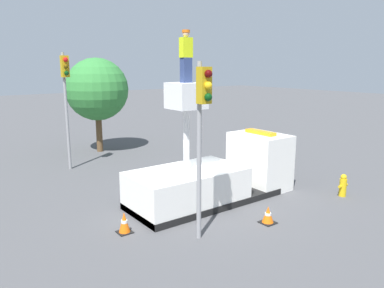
{
  "coord_description": "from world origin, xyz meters",
  "views": [
    {
      "loc": [
        -8.46,
        -10.57,
        5.1
      ],
      "look_at": [
        -1.46,
        -1.15,
        2.62
      ],
      "focal_mm": 35.0,
      "sensor_mm": 36.0,
      "label": 1
    }
  ],
  "objects_px": {
    "bucket_truck": "(215,176)",
    "traffic_cone_curbside": "(268,215)",
    "traffic_cone_rear": "(124,223)",
    "tree_left_bg": "(97,90)",
    "fire_hydrant": "(343,185)",
    "worker": "(186,56)",
    "traffic_light_pole": "(202,117)",
    "traffic_light_across": "(66,88)"
  },
  "relations": [
    {
      "from": "traffic_cone_rear",
      "to": "tree_left_bg",
      "type": "height_order",
      "value": "tree_left_bg"
    },
    {
      "from": "traffic_light_across",
      "to": "tree_left_bg",
      "type": "distance_m",
      "value": 4.07
    },
    {
      "from": "bucket_truck",
      "to": "fire_hydrant",
      "type": "height_order",
      "value": "bucket_truck"
    },
    {
      "from": "worker",
      "to": "traffic_light_across",
      "type": "relative_size",
      "value": 0.31
    },
    {
      "from": "tree_left_bg",
      "to": "traffic_light_across",
      "type": "bearing_deg",
      "value": -133.27
    },
    {
      "from": "bucket_truck",
      "to": "traffic_cone_curbside",
      "type": "bearing_deg",
      "value": -92.04
    },
    {
      "from": "traffic_cone_rear",
      "to": "traffic_cone_curbside",
      "type": "distance_m",
      "value": 4.65
    },
    {
      "from": "traffic_light_pole",
      "to": "traffic_cone_curbside",
      "type": "relative_size",
      "value": 9.16
    },
    {
      "from": "traffic_cone_curbside",
      "to": "bucket_truck",
      "type": "bearing_deg",
      "value": 87.96
    },
    {
      "from": "traffic_light_pole",
      "to": "traffic_cone_rear",
      "type": "relative_size",
      "value": 7.77
    },
    {
      "from": "fire_hydrant",
      "to": "tree_left_bg",
      "type": "distance_m",
      "value": 14.36
    },
    {
      "from": "fire_hydrant",
      "to": "traffic_light_across",
      "type": "bearing_deg",
      "value": 125.45
    },
    {
      "from": "tree_left_bg",
      "to": "fire_hydrant",
      "type": "bearing_deg",
      "value": -71.08
    },
    {
      "from": "traffic_cone_rear",
      "to": "tree_left_bg",
      "type": "relative_size",
      "value": 0.12
    },
    {
      "from": "worker",
      "to": "traffic_light_across",
      "type": "height_order",
      "value": "worker"
    },
    {
      "from": "traffic_light_across",
      "to": "traffic_cone_rear",
      "type": "bearing_deg",
      "value": -97.95
    },
    {
      "from": "traffic_cone_curbside",
      "to": "worker",
      "type": "bearing_deg",
      "value": 114.48
    },
    {
      "from": "traffic_cone_curbside",
      "to": "traffic_light_across",
      "type": "bearing_deg",
      "value": 106.19
    },
    {
      "from": "bucket_truck",
      "to": "tree_left_bg",
      "type": "bearing_deg",
      "value": 91.67
    },
    {
      "from": "bucket_truck",
      "to": "fire_hydrant",
      "type": "bearing_deg",
      "value": -33.54
    },
    {
      "from": "traffic_light_across",
      "to": "tree_left_bg",
      "type": "relative_size",
      "value": 1.03
    },
    {
      "from": "fire_hydrant",
      "to": "traffic_cone_curbside",
      "type": "relative_size",
      "value": 1.59
    },
    {
      "from": "worker",
      "to": "traffic_cone_rear",
      "type": "height_order",
      "value": "worker"
    },
    {
      "from": "traffic_light_pole",
      "to": "traffic_cone_rear",
      "type": "bearing_deg",
      "value": 132.5
    },
    {
      "from": "traffic_cone_curbside",
      "to": "tree_left_bg",
      "type": "distance_m",
      "value": 13.67
    },
    {
      "from": "traffic_light_across",
      "to": "traffic_cone_curbside",
      "type": "height_order",
      "value": "traffic_light_across"
    },
    {
      "from": "worker",
      "to": "fire_hydrant",
      "type": "distance_m",
      "value": 7.99
    },
    {
      "from": "tree_left_bg",
      "to": "worker",
      "type": "bearing_deg",
      "value": -95.88
    },
    {
      "from": "fire_hydrant",
      "to": "worker",
      "type": "bearing_deg",
      "value": 153.43
    },
    {
      "from": "bucket_truck",
      "to": "tree_left_bg",
      "type": "relative_size",
      "value": 1.22
    },
    {
      "from": "traffic_light_pole",
      "to": "traffic_cone_curbside",
      "type": "xyz_separation_m",
      "value": [
        2.48,
        -0.37,
        -3.42
      ]
    },
    {
      "from": "worker",
      "to": "tree_left_bg",
      "type": "relative_size",
      "value": 0.32
    },
    {
      "from": "worker",
      "to": "traffic_cone_curbside",
      "type": "distance_m",
      "value": 5.98
    },
    {
      "from": "bucket_truck",
      "to": "traffic_light_pole",
      "type": "relative_size",
      "value": 1.29
    },
    {
      "from": "fire_hydrant",
      "to": "traffic_cone_curbside",
      "type": "distance_m",
      "value": 4.34
    },
    {
      "from": "worker",
      "to": "traffic_light_across",
      "type": "xyz_separation_m",
      "value": [
        -1.71,
        7.47,
        -1.37
      ]
    },
    {
      "from": "traffic_light_across",
      "to": "tree_left_bg",
      "type": "xyz_separation_m",
      "value": [
        2.78,
        2.95,
        -0.32
      ]
    },
    {
      "from": "traffic_cone_curbside",
      "to": "traffic_light_pole",
      "type": "bearing_deg",
      "value": 171.59
    },
    {
      "from": "traffic_cone_rear",
      "to": "tree_left_bg",
      "type": "distance_m",
      "value": 12.23
    },
    {
      "from": "traffic_cone_curbside",
      "to": "tree_left_bg",
      "type": "height_order",
      "value": "tree_left_bg"
    },
    {
      "from": "worker",
      "to": "traffic_light_across",
      "type": "bearing_deg",
      "value": 102.87
    },
    {
      "from": "traffic_light_pole",
      "to": "traffic_cone_rear",
      "type": "height_order",
      "value": "traffic_light_pole"
    }
  ]
}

